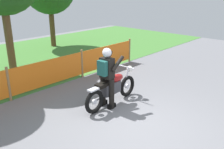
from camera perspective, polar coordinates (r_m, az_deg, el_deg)
The scene contains 5 objects.
ground at distance 6.14m, azimuth 5.37°, elevation -11.74°, with size 24.00×24.00×0.02m, color slate.
grass_verge at distance 11.85m, azimuth -24.62°, elevation 2.21°, with size 24.00×7.81×0.01m, color #427A33.
barrier_fence at distance 8.35m, azimuth -14.31°, elevation 0.53°, with size 8.47×0.08×1.05m.
motorcycle_lead at distance 6.96m, azimuth 0.06°, elevation -3.22°, with size 2.10×0.62×0.99m.
rider_lead at distance 6.63m, azimuth -1.20°, elevation -0.05°, with size 0.69×0.56×1.69m.
Camera 1 is at (-4.22, -3.13, 3.17)m, focal length 39.29 mm.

